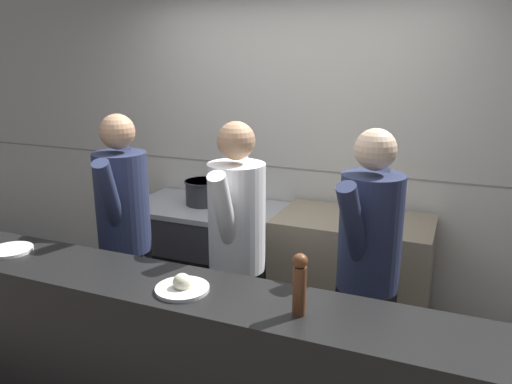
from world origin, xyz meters
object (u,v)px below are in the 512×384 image
(pepper_mill, at_px, (300,283))
(chef_line, at_px, (368,262))
(chef_sous, at_px, (237,245))
(oven_range, at_px, (207,256))
(plated_dish_appetiser, at_px, (182,286))
(plated_dish_main, at_px, (11,250))
(stock_pot, at_px, (203,192))
(chef_head_cook, at_px, (124,228))

(pepper_mill, height_order, chef_line, chef_line)
(chef_sous, bearing_deg, pepper_mill, -54.85)
(chef_sous, xyz_separation_m, chef_line, (0.78, 0.04, -0.00))
(oven_range, height_order, plated_dish_appetiser, plated_dish_appetiser)
(pepper_mill, xyz_separation_m, chef_sous, (-0.62, 0.71, -0.18))
(plated_dish_main, bearing_deg, stock_pot, 75.50)
(oven_range, distance_m, chef_head_cook, 0.99)
(plated_dish_appetiser, bearing_deg, oven_range, 114.69)
(oven_range, bearing_deg, plated_dish_main, -106.17)
(plated_dish_main, xyz_separation_m, plated_dish_appetiser, (1.13, -0.04, 0.01))
(plated_dish_appetiser, height_order, chef_sous, chef_sous)
(chef_head_cook, bearing_deg, plated_dish_main, -132.04)
(pepper_mill, xyz_separation_m, chef_line, (0.16, 0.76, -0.18))
(chef_line, bearing_deg, chef_head_cook, -163.19)
(plated_dish_appetiser, relative_size, chef_sous, 0.15)
(chef_sous, bearing_deg, oven_range, 122.88)
(plated_dish_appetiser, bearing_deg, chef_sous, 93.85)
(chef_head_cook, height_order, chef_line, chef_head_cook)
(pepper_mill, height_order, chef_head_cook, chef_head_cook)
(pepper_mill, distance_m, chef_line, 0.79)
(stock_pot, height_order, plated_dish_main, stock_pot)
(oven_range, relative_size, plated_dish_main, 5.05)
(chef_sous, bearing_deg, plated_dish_appetiser, -92.01)
(plated_dish_main, height_order, plated_dish_appetiser, plated_dish_appetiser)
(oven_range, distance_m, stock_pot, 0.54)
(oven_range, xyz_separation_m, chef_sous, (0.66, -0.82, 0.50))
(oven_range, bearing_deg, chef_line, -28.39)
(plated_dish_main, distance_m, plated_dish_appetiser, 1.14)
(plated_dish_main, bearing_deg, oven_range, 73.83)
(plated_dish_appetiser, xyz_separation_m, chef_sous, (-0.05, 0.71, -0.06))
(oven_range, relative_size, plated_dish_appetiser, 4.74)
(stock_pot, height_order, chef_head_cook, chef_head_cook)
(stock_pot, height_order, pepper_mill, pepper_mill)
(plated_dish_main, height_order, chef_sous, chef_sous)
(oven_range, bearing_deg, pepper_mill, -50.19)
(pepper_mill, bearing_deg, oven_range, 129.81)
(plated_dish_appetiser, xyz_separation_m, chef_head_cook, (-0.85, 0.69, -0.05))
(stock_pot, distance_m, chef_head_cook, 0.88)
(oven_range, xyz_separation_m, pepper_mill, (1.27, -1.53, 0.68))
(oven_range, distance_m, chef_sous, 1.16)
(stock_pot, bearing_deg, plated_dish_appetiser, -64.70)
(oven_range, relative_size, chef_line, 0.72)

